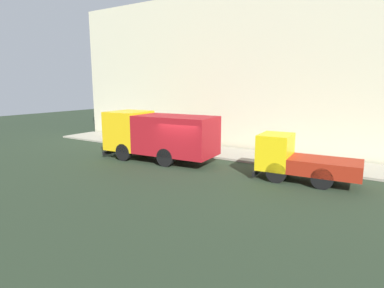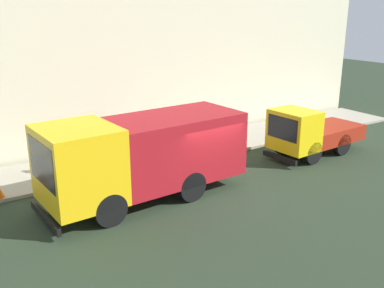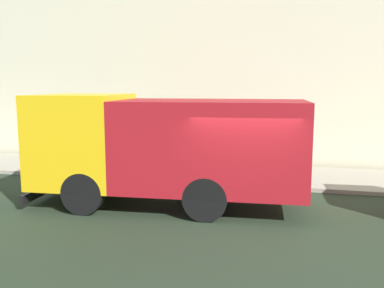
{
  "view_description": "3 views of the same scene",
  "coord_description": "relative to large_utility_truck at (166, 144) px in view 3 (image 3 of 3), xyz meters",
  "views": [
    {
      "loc": [
        -14.76,
        -10.15,
        4.67
      ],
      "look_at": [
        0.94,
        -0.07,
        1.23
      ],
      "focal_mm": 30.21,
      "sensor_mm": 36.0,
      "label": 1
    },
    {
      "loc": [
        -12.14,
        8.38,
        6.44
      ],
      "look_at": [
        1.3,
        -0.1,
        1.47
      ],
      "focal_mm": 40.82,
      "sensor_mm": 36.0,
      "label": 2
    },
    {
      "loc": [
        -9.56,
        -0.99,
        3.24
      ],
      "look_at": [
        0.82,
        1.54,
        1.68
      ],
      "focal_mm": 38.23,
      "sensor_mm": 36.0,
      "label": 3
    }
  ],
  "objects": [
    {
      "name": "ground",
      "position": [
        -0.73,
        -2.23,
        -1.67
      ],
      "size": [
        80.0,
        80.0,
        0.0
      ],
      "primitive_type": "plane",
      "color": "#243121"
    },
    {
      "name": "sidewalk",
      "position": [
        3.98,
        -2.23,
        -1.61
      ],
      "size": [
        3.42,
        30.0,
        0.13
      ],
      "primitive_type": "cube",
      "color": "#9E9887",
      "rests_on": "ground"
    },
    {
      "name": "building_facade",
      "position": [
        6.19,
        -2.23,
        3.98
      ],
      "size": [
        0.5,
        30.0,
        11.31
      ],
      "primitive_type": "cube",
      "color": "beige",
      "rests_on": "ground"
    },
    {
      "name": "large_utility_truck",
      "position": [
        0.0,
        0.0,
        0.0
      ],
      "size": [
        3.05,
        7.37,
        2.97
      ],
      "rotation": [
        0.0,
        0.0,
        0.07
      ],
      "color": "yellow",
      "rests_on": "ground"
    },
    {
      "name": "pedestrian_walking",
      "position": [
        3.28,
        1.39,
        -0.65
      ],
      "size": [
        0.37,
        0.37,
        1.69
      ],
      "rotation": [
        0.0,
        0.0,
        3.09
      ],
      "color": "black",
      "rests_on": "sidewalk"
    },
    {
      "name": "pedestrian_standing",
      "position": [
        4.87,
        -1.35,
        -0.69
      ],
      "size": [
        0.5,
        0.5,
        1.62
      ],
      "rotation": [
        0.0,
        0.0,
        0.57
      ],
      "color": "#535440",
      "rests_on": "sidewalk"
    },
    {
      "name": "pedestrian_third",
      "position": [
        3.37,
        0.46,
        -0.63
      ],
      "size": [
        0.44,
        0.44,
        1.74
      ],
      "rotation": [
        0.0,
        0.0,
        0.25
      ],
      "color": "#434159",
      "rests_on": "sidewalk"
    },
    {
      "name": "traffic_cone_orange",
      "position": [
        2.52,
        4.46,
        -1.2
      ],
      "size": [
        0.48,
        0.48,
        0.69
      ],
      "primitive_type": "cone",
      "color": "orange",
      "rests_on": "sidewalk"
    }
  ]
}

